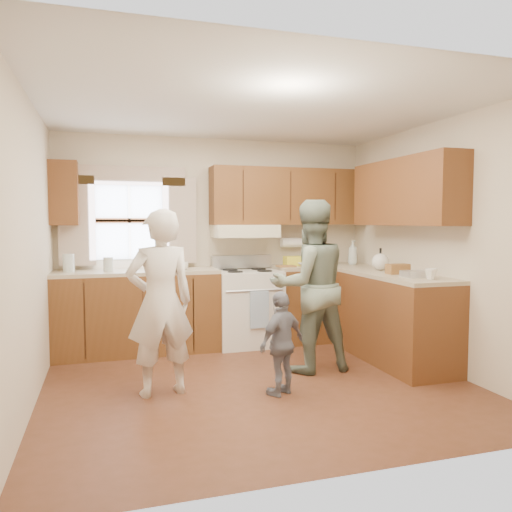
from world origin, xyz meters
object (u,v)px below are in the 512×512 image
object	(u,v)px
stove	(247,306)
woman_left	(160,303)
woman_right	(310,286)
child	(282,343)

from	to	relation	value
stove	woman_left	xyz separation A→B (m)	(-1.19, -1.46, 0.33)
stove	woman_left	world-z (taller)	woman_left
woman_left	woman_right	xyz separation A→B (m)	(1.50, 0.28, 0.05)
woman_right	child	xyz separation A→B (m)	(-0.50, -0.58, -0.40)
stove	woman_left	distance (m)	1.91
woman_right	child	bearing A→B (deg)	46.65
stove	woman_left	bearing A→B (deg)	-129.02
woman_left	child	size ratio (longest dim) A/B	1.78
stove	woman_right	world-z (taller)	woman_right
stove	woman_right	bearing A→B (deg)	-75.08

